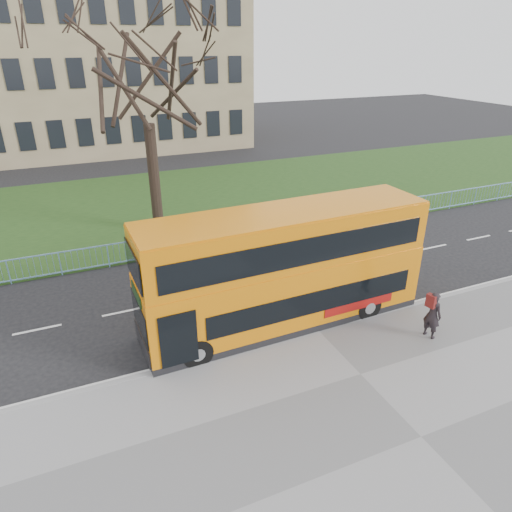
# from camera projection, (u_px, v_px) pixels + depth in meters

# --- Properties ---
(ground) EXTENTS (120.00, 120.00, 0.00)m
(ground) POSITION_uv_depth(u_px,v_px,m) (296.00, 310.00, 17.23)
(ground) COLOR black
(ground) RESTS_ON ground
(pavement) EXTENTS (80.00, 10.50, 0.12)m
(pavement) POSITION_uv_depth(u_px,v_px,m) (421.00, 438.00, 11.60)
(pavement) COLOR slate
(pavement) RESTS_ON ground
(kerb) EXTENTS (80.00, 0.20, 0.14)m
(kerb) POSITION_uv_depth(u_px,v_px,m) (317.00, 330.00, 15.91)
(kerb) COLOR gray
(kerb) RESTS_ON ground
(grass_verge) EXTENTS (80.00, 15.40, 0.08)m
(grass_verge) POSITION_uv_depth(u_px,v_px,m) (191.00, 200.00, 29.09)
(grass_verge) COLOR #1C3C15
(grass_verge) RESTS_ON ground
(guard_railing) EXTENTS (40.00, 0.12, 1.10)m
(guard_railing) POSITION_uv_depth(u_px,v_px,m) (234.00, 235.00, 22.48)
(guard_railing) COLOR #7DB2DF
(guard_railing) RESTS_ON ground
(bare_tree) EXTENTS (9.22, 9.22, 13.17)m
(bare_tree) POSITION_uv_depth(u_px,v_px,m) (147.00, 101.00, 21.62)
(bare_tree) COLOR black
(bare_tree) RESTS_ON grass_verge
(civic_building) EXTENTS (30.00, 15.00, 14.00)m
(civic_building) POSITION_uv_depth(u_px,v_px,m) (70.00, 68.00, 41.52)
(civic_building) COLOR #837253
(civic_building) RESTS_ON ground
(yellow_bus) EXTENTS (10.06, 2.61, 4.19)m
(yellow_bus) POSITION_uv_depth(u_px,v_px,m) (285.00, 267.00, 15.56)
(yellow_bus) COLOR orange
(yellow_bus) RESTS_ON ground
(pedestrian) EXTENTS (0.54, 0.70, 1.69)m
(pedestrian) POSITION_uv_depth(u_px,v_px,m) (432.00, 315.00, 15.18)
(pedestrian) COLOR black
(pedestrian) RESTS_ON pavement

